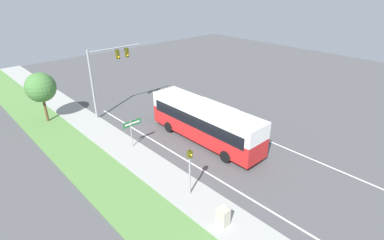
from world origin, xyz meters
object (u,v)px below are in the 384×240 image
street_sign (132,128)px  utility_cabinet (223,217)px  pedestrian_signal (190,166)px  signal_gantry (106,68)px  bus (205,121)px

street_sign → utility_cabinet: street_sign is taller
pedestrian_signal → street_sign: size_ratio=1.35×
street_sign → utility_cabinet: (-1.12, -10.82, -1.14)m
utility_cabinet → signal_gantry: bearing=80.0°
bus → signal_gantry: bearing=106.0°
utility_cabinet → street_sign: bearing=84.1°
street_sign → utility_cabinet: size_ratio=2.27×
bus → street_sign: bearing=147.2°
street_sign → utility_cabinet: 10.93m
bus → street_sign: bus is taller
signal_gantry → street_sign: (-2.07, -7.19, -3.03)m
signal_gantry → bus: bearing=-74.0°
signal_gantry → street_sign: bearing=-106.0°
bus → utility_cabinet: bus is taller
bus → pedestrian_signal: bus is taller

